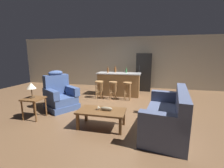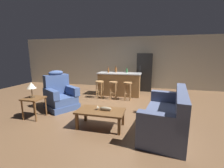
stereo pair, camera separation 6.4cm
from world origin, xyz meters
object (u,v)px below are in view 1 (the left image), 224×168
Objects in this scene: recliner_near_lamp at (60,95)px; end_table at (34,102)px; bar_stool_middle at (113,87)px; refrigerator at (144,72)px; kitchen_island at (119,84)px; bottle_short_amber at (108,70)px; fish_figurine at (105,109)px; bar_stool_right at (127,88)px; bottle_wine_dark at (115,70)px; couch at (168,116)px; bar_stool_left at (99,86)px; bottle_tall_green at (126,71)px; coffee_table at (101,113)px; table_lamp at (31,86)px.

end_table is (-0.25, -0.84, 0.04)m from recliner_near_lamp.
refrigerator is at bearing 59.20° from bar_stool_middle.
bottle_short_amber is (-0.48, 0.04, 0.57)m from kitchen_island.
fish_figurine is 0.61× the size of end_table.
bar_stool_middle is (-0.34, 2.33, 0.01)m from fish_figurine.
bottle_short_amber is at bearing 144.52° from bar_stool_right.
bar_stool_right is at bearing 0.00° from bar_stool_middle.
refrigerator is 1.88m from bottle_short_amber.
refrigerator is at bearing 39.73° from bottle_wine_dark.
kitchen_island reaches higher than fish_figurine.
bar_stool_right is 2.65× the size of bottle_short_amber.
couch is 3.14m from bar_stool_left.
bottle_wine_dark is at bearing 63.25° from end_table.
bottle_tall_green is at bearing -56.24° from couch.
fish_figurine is 0.19× the size of refrigerator.
bar_stool_left reaches higher than end_table.
coffee_table is at bearing -78.09° from bottle_short_amber.
couch is at bearing -60.74° from bar_stool_right.
end_table is at bearing 177.19° from coffee_table.
bottle_short_amber is at bearing 96.06° from recliner_near_lamp.
bottle_wine_dark reaches higher than recliner_near_lamp.
bottle_tall_green is (1.79, 2.24, 0.61)m from recliner_near_lamp.
bottle_short_amber is at bearing 65.62° from table_lamp.
bottle_tall_green reaches higher than kitchen_island.
bottle_wine_dark is (1.56, 3.09, 0.59)m from end_table.
bar_stool_right is at bearing 44.84° from table_lamp.
recliner_near_lamp is at bearing 73.16° from end_table.
coffee_table is at bearing -70.83° from bar_stool_left.
table_lamp is 3.48m from bottle_wine_dark.
bar_stool_middle is (-1.75, 2.13, 0.13)m from couch.
bottle_wine_dark is (1.30, 2.25, 0.63)m from recliner_near_lamp.
couch reaches higher than bar_stool_left.
coffee_table is 1.96× the size of end_table.
table_lamp is at bearing -124.08° from bottle_tall_green.
bottle_tall_green is (0.39, 0.84, 0.56)m from bar_stool_middle.
refrigerator is (1.09, 1.83, 0.41)m from bar_stool_middle.
kitchen_island is 2.65× the size of bar_stool_right.
end_table is 3.74m from bottle_tall_green.
coffee_table is 1.62× the size of bar_stool_right.
fish_figurine is 2.35m from bar_stool_middle.
bar_stool_left is at bearing -33.64° from couch.
recliner_near_lamp reaches higher than bar_stool_right.
bar_stool_left is at bearing -132.00° from refrigerator.
recliner_near_lamp is at bearing 150.56° from coffee_table.
fish_figurine is at bearing 9.07° from coffee_table.
couch is 3.57m from bottle_wine_dark.
coffee_table is at bearing -83.74° from bar_stool_middle.
bottle_tall_green is at bearing -125.33° from refrigerator.
couch is 3.34m from bottle_tall_green.
recliner_near_lamp is 1.64m from bar_stool_left.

